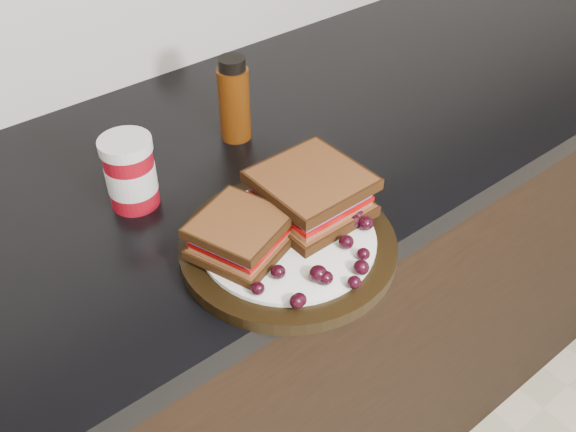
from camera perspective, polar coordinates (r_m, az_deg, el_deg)
name	(u,v)px	position (r m, az deg, el deg)	size (l,w,h in m)	color
base_cabinets	(203,372)	(1.30, -7.53, -13.61)	(3.96, 0.58, 0.86)	black
countertop	(178,191)	(0.98, -9.78, 2.20)	(3.98, 0.60, 0.04)	black
plate	(288,246)	(0.83, 0.00, -2.70)	(0.28, 0.28, 0.02)	black
sandwich_left	(240,235)	(0.79, -4.29, -1.72)	(0.10, 0.10, 0.05)	brown
sandwich_right	(311,194)	(0.84, 2.05, 2.00)	(0.13, 0.13, 0.06)	brown
grape_0	(258,288)	(0.74, -2.71, -6.45)	(0.02, 0.02, 0.02)	black
grape_1	(278,272)	(0.76, -0.87, -4.98)	(0.02, 0.02, 0.02)	black
grape_2	(297,301)	(0.73, 0.82, -7.59)	(0.02, 0.02, 0.02)	black
grape_3	(299,300)	(0.73, 1.01, -7.45)	(0.02, 0.02, 0.02)	black
grape_4	(318,274)	(0.76, 2.71, -5.15)	(0.02, 0.02, 0.02)	black
grape_5	(326,278)	(0.75, 3.37, -5.50)	(0.02, 0.02, 0.02)	black
grape_6	(354,282)	(0.75, 5.92, -5.88)	(0.02, 0.02, 0.02)	black
grape_7	(361,267)	(0.77, 6.53, -4.56)	(0.02, 0.02, 0.02)	black
grape_8	(363,254)	(0.79, 6.72, -3.38)	(0.02, 0.02, 0.02)	black
grape_9	(346,242)	(0.80, 5.21, -2.32)	(0.02, 0.02, 0.02)	black
grape_10	(366,223)	(0.83, 6.93, -0.64)	(0.02, 0.02, 0.02)	black
grape_11	(354,221)	(0.83, 5.92, -0.42)	(0.02, 0.02, 0.02)	black
grape_12	(357,216)	(0.84, 6.15, 0.03)	(0.02, 0.02, 0.02)	black
grape_13	(344,199)	(0.87, 5.04, 1.55)	(0.02, 0.02, 0.02)	black
grape_14	(318,199)	(0.87, 2.72, 1.55)	(0.02, 0.02, 0.01)	black
grape_15	(304,209)	(0.84, 1.39, 0.65)	(0.02, 0.02, 0.02)	black
grape_16	(227,222)	(0.83, -5.46, -0.50)	(0.02, 0.02, 0.02)	black
grape_17	(231,229)	(0.82, -5.06, -1.19)	(0.02, 0.02, 0.02)	black
grape_18	(217,247)	(0.80, -6.37, -2.73)	(0.02, 0.02, 0.02)	black
grape_19	(229,242)	(0.80, -5.30, -2.31)	(0.02, 0.02, 0.02)	black
grape_20	(260,261)	(0.78, -2.48, -4.01)	(0.02, 0.02, 0.01)	black
grape_21	(258,262)	(0.77, -2.64, -4.14)	(0.02, 0.02, 0.02)	black
grape_22	(237,236)	(0.81, -4.51, -1.82)	(0.02, 0.02, 0.02)	black
grape_23	(211,243)	(0.80, -6.87, -2.39)	(0.02, 0.02, 0.02)	black
grape_24	(243,255)	(0.78, -3.99, -3.44)	(0.02, 0.02, 0.02)	black
condiment_jar	(130,172)	(0.90, -13.83, 3.79)	(0.07, 0.07, 0.11)	maroon
oil_bottle	(234,99)	(1.01, -4.83, 10.33)	(0.05, 0.05, 0.14)	#4D2307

